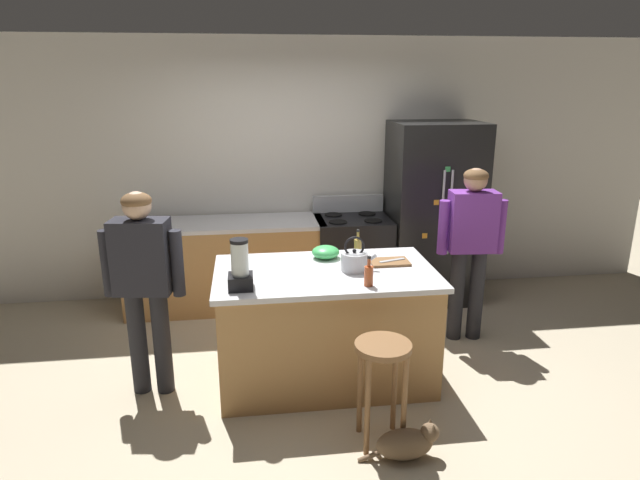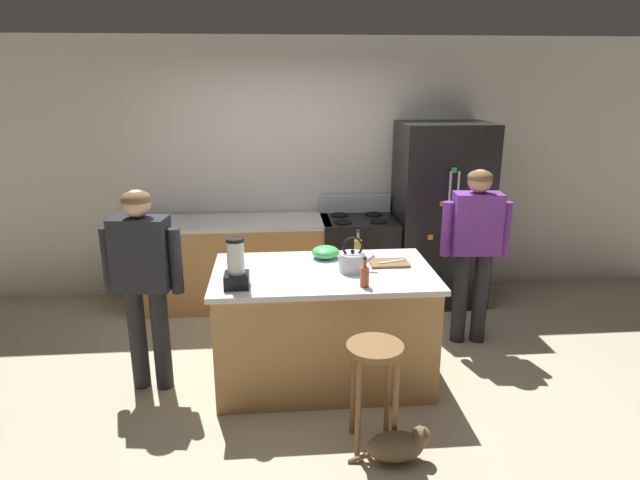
{
  "view_description": "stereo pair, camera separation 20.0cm",
  "coord_description": "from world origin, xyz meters",
  "px_view_note": "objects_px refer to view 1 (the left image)",
  "views": [
    {
      "loc": [
        -0.55,
        -3.85,
        2.31
      ],
      "look_at": [
        0.0,
        0.3,
        1.05
      ],
      "focal_mm": 30.83,
      "sensor_mm": 36.0,
      "label": 1
    },
    {
      "loc": [
        -0.35,
        -3.87,
        2.31
      ],
      "look_at": [
        0.0,
        0.3,
        1.05
      ],
      "focal_mm": 30.83,
      "sensor_mm": 36.0,
      "label": 2
    }
  ],
  "objects_px": {
    "stove_range": "(352,259)",
    "person_by_island_left": "(144,275)",
    "blender_appliance": "(240,268)",
    "chef_knife": "(392,260)",
    "bottle_vinegar": "(358,248)",
    "mixing_bowl": "(326,252)",
    "bottle_cooking_sauce": "(369,275)",
    "person_by_sink_right": "(471,238)",
    "cat": "(407,443)",
    "tea_kettle": "(354,261)",
    "kitchen_island": "(325,325)",
    "bar_stool": "(382,367)",
    "refrigerator": "(433,213)",
    "cutting_board": "(389,262)"
  },
  "relations": [
    {
      "from": "refrigerator",
      "to": "person_by_sink_right",
      "type": "relative_size",
      "value": 1.19
    },
    {
      "from": "person_by_sink_right",
      "to": "cat",
      "type": "distance_m",
      "value": 2.02
    },
    {
      "from": "person_by_island_left",
      "to": "person_by_sink_right",
      "type": "bearing_deg",
      "value": 11.33
    },
    {
      "from": "bottle_vinegar",
      "to": "cutting_board",
      "type": "distance_m",
      "value": 0.28
    },
    {
      "from": "mixing_bowl",
      "to": "cat",
      "type": "bearing_deg",
      "value": -75.91
    },
    {
      "from": "bottle_vinegar",
      "to": "mixing_bowl",
      "type": "distance_m",
      "value": 0.26
    },
    {
      "from": "bar_stool",
      "to": "tea_kettle",
      "type": "relative_size",
      "value": 2.57
    },
    {
      "from": "kitchen_island",
      "to": "stove_range",
      "type": "bearing_deg",
      "value": 71.73
    },
    {
      "from": "person_by_island_left",
      "to": "mixing_bowl",
      "type": "relative_size",
      "value": 7.01
    },
    {
      "from": "refrigerator",
      "to": "bottle_vinegar",
      "type": "relative_size",
      "value": 7.92
    },
    {
      "from": "bottle_vinegar",
      "to": "chef_knife",
      "type": "relative_size",
      "value": 1.07
    },
    {
      "from": "kitchen_island",
      "to": "refrigerator",
      "type": "height_order",
      "value": "refrigerator"
    },
    {
      "from": "person_by_sink_right",
      "to": "blender_appliance",
      "type": "distance_m",
      "value": 2.15
    },
    {
      "from": "refrigerator",
      "to": "bar_stool",
      "type": "relative_size",
      "value": 2.64
    },
    {
      "from": "refrigerator",
      "to": "mixing_bowl",
      "type": "relative_size",
      "value": 8.46
    },
    {
      "from": "cat",
      "to": "bottle_vinegar",
      "type": "relative_size",
      "value": 2.2
    },
    {
      "from": "blender_appliance",
      "to": "tea_kettle",
      "type": "height_order",
      "value": "blender_appliance"
    },
    {
      "from": "cat",
      "to": "tea_kettle",
      "type": "height_order",
      "value": "tea_kettle"
    },
    {
      "from": "tea_kettle",
      "to": "blender_appliance",
      "type": "bearing_deg",
      "value": -163.14
    },
    {
      "from": "cat",
      "to": "chef_knife",
      "type": "xyz_separation_m",
      "value": [
        0.17,
        1.12,
        0.82
      ]
    },
    {
      "from": "stove_range",
      "to": "blender_appliance",
      "type": "height_order",
      "value": "blender_appliance"
    },
    {
      "from": "person_by_sink_right",
      "to": "tea_kettle",
      "type": "height_order",
      "value": "person_by_sink_right"
    },
    {
      "from": "stove_range",
      "to": "person_by_island_left",
      "type": "xyz_separation_m",
      "value": [
        -1.82,
        -1.54,
        0.47
      ]
    },
    {
      "from": "stove_range",
      "to": "cutting_board",
      "type": "xyz_separation_m",
      "value": [
        0.02,
        -1.43,
        0.45
      ]
    },
    {
      "from": "person_by_island_left",
      "to": "bottle_vinegar",
      "type": "bearing_deg",
      "value": 9.42
    },
    {
      "from": "person_by_sink_right",
      "to": "bottle_vinegar",
      "type": "distance_m",
      "value": 1.1
    },
    {
      "from": "kitchen_island",
      "to": "bottle_vinegar",
      "type": "bearing_deg",
      "value": 40.65
    },
    {
      "from": "blender_appliance",
      "to": "bottle_cooking_sauce",
      "type": "relative_size",
      "value": 1.64
    },
    {
      "from": "tea_kettle",
      "to": "chef_knife",
      "type": "xyz_separation_m",
      "value": [
        0.32,
        0.13,
        -0.06
      ]
    },
    {
      "from": "cat",
      "to": "mixing_bowl",
      "type": "relative_size",
      "value": 2.35
    },
    {
      "from": "bottle_cooking_sauce",
      "to": "mixing_bowl",
      "type": "bearing_deg",
      "value": 108.23
    },
    {
      "from": "refrigerator",
      "to": "tea_kettle",
      "type": "height_order",
      "value": "refrigerator"
    },
    {
      "from": "kitchen_island",
      "to": "person_by_island_left",
      "type": "bearing_deg",
      "value": -179.48
    },
    {
      "from": "cat",
      "to": "cutting_board",
      "type": "height_order",
      "value": "cutting_board"
    },
    {
      "from": "bar_stool",
      "to": "cat",
      "type": "distance_m",
      "value": 0.49
    },
    {
      "from": "bar_stool",
      "to": "cat",
      "type": "relative_size",
      "value": 1.37
    },
    {
      "from": "stove_range",
      "to": "refrigerator",
      "type": "bearing_deg",
      "value": -1.68
    },
    {
      "from": "mixing_bowl",
      "to": "bottle_vinegar",
      "type": "bearing_deg",
      "value": -7.81
    },
    {
      "from": "person_by_sink_right",
      "to": "tea_kettle",
      "type": "distance_m",
      "value": 1.27
    },
    {
      "from": "chef_knife",
      "to": "bottle_vinegar",
      "type": "bearing_deg",
      "value": 129.24
    },
    {
      "from": "kitchen_island",
      "to": "person_by_sink_right",
      "type": "relative_size",
      "value": 1.06
    },
    {
      "from": "cat",
      "to": "tea_kettle",
      "type": "xyz_separation_m",
      "value": [
        -0.16,
        1.0,
        0.87
      ]
    },
    {
      "from": "person_by_island_left",
      "to": "bar_stool",
      "type": "bearing_deg",
      "value": -27.77
    },
    {
      "from": "blender_appliance",
      "to": "chef_knife",
      "type": "height_order",
      "value": "blender_appliance"
    },
    {
      "from": "stove_range",
      "to": "bottle_cooking_sauce",
      "type": "xyz_separation_m",
      "value": [
        -0.25,
        -1.87,
        0.52
      ]
    },
    {
      "from": "stove_range",
      "to": "person_by_island_left",
      "type": "bearing_deg",
      "value": -139.91
    },
    {
      "from": "refrigerator",
      "to": "person_by_island_left",
      "type": "height_order",
      "value": "refrigerator"
    },
    {
      "from": "person_by_sink_right",
      "to": "chef_knife",
      "type": "height_order",
      "value": "person_by_sink_right"
    },
    {
      "from": "bar_stool",
      "to": "cutting_board",
      "type": "xyz_separation_m",
      "value": [
        0.27,
        0.94,
        0.37
      ]
    },
    {
      "from": "refrigerator",
      "to": "bar_stool",
      "type": "height_order",
      "value": "refrigerator"
    }
  ]
}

